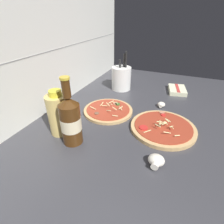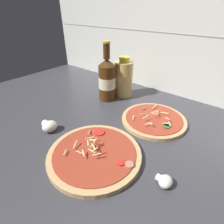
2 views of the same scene
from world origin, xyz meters
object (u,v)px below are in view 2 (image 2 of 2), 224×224
(pizza_far, at_px, (154,119))
(mushroom_left, at_px, (49,126))
(oil_bottle, at_px, (124,79))
(mushroom_right, at_px, (165,181))
(pizza_near, at_px, (95,154))
(beer_bottle, at_px, (107,79))

(pizza_far, height_order, mushroom_left, pizza_far)
(pizza_far, distance_m, oil_bottle, 0.26)
(mushroom_right, bearing_deg, pizza_near, -168.58)
(oil_bottle, height_order, mushroom_right, oil_bottle)
(pizza_near, height_order, mushroom_left, pizza_near)
(pizza_near, xyz_separation_m, beer_bottle, (-0.21, 0.30, 0.09))
(pizza_far, xyz_separation_m, mushroom_right, (0.15, -0.23, 0.01))
(pizza_far, xyz_separation_m, mushroom_left, (-0.25, -0.28, 0.01))
(pizza_near, relative_size, mushroom_left, 4.79)
(pizza_far, relative_size, beer_bottle, 0.93)
(beer_bottle, bearing_deg, oil_bottle, 67.43)
(pizza_far, height_order, beer_bottle, beer_bottle)
(beer_bottle, height_order, oil_bottle, beer_bottle)
(beer_bottle, bearing_deg, pizza_near, -54.86)
(pizza_far, bearing_deg, mushroom_left, -131.86)
(mushroom_left, bearing_deg, mushroom_right, 7.11)
(beer_bottle, height_order, mushroom_left, beer_bottle)
(pizza_near, bearing_deg, oil_bottle, 115.24)
(beer_bottle, distance_m, oil_bottle, 0.09)
(pizza_near, height_order, mushroom_right, pizza_near)
(oil_bottle, bearing_deg, mushroom_left, -94.16)
(pizza_far, bearing_deg, pizza_near, -99.40)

